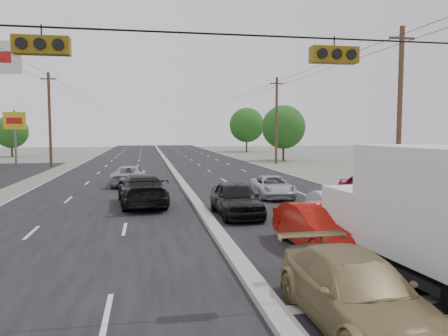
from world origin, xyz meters
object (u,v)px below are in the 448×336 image
Objects in this scene: tree_right_mid at (284,127)px; queue_car_e at (371,189)px; box_truck at (435,215)px; pole_sign_far at (15,125)px; oncoming_near at (142,190)px; utility_pole_right_b at (400,109)px; tree_right_far at (247,125)px; tree_left_far at (11,132)px; queue_car_a at (236,199)px; red_sedan at (318,228)px; utility_pole_right_c at (276,120)px; utility_pole_left_c at (50,119)px; tan_sedan at (356,293)px; oncoming_far at (129,176)px; queue_car_d at (429,208)px; queue_car_b at (336,209)px; queue_car_c at (272,187)px.

queue_car_e is at bearing -100.14° from tree_right_mid.
box_truck is at bearing -116.54° from queue_car_e.
oncoming_near is at bearing -63.53° from pole_sign_far.
tree_right_far is at bearing 86.36° from utility_pole_right_b.
queue_car_a is (23.40, -50.13, -2.95)m from tree_left_far.
red_sedan is at bearing -66.10° from tree_left_far.
red_sedan is (-1.56, 3.54, -1.04)m from box_truck.
box_truck is (-8.09, -39.60, -3.34)m from utility_pole_right_c.
utility_pole_left_c is 2.22× the size of queue_car_a.
tan_sedan is at bearing -71.46° from utility_pole_left_c.
tree_left_far is 1.38× the size of queue_car_e.
tan_sedan is 0.96× the size of oncoming_far.
tan_sedan is 15.46m from queue_car_e.
red_sedan is at bearing -101.26° from tree_right_far.
oncoming_near is at bearing 117.21° from red_sedan.
oncoming_far is (-8.11, 21.65, -1.07)m from box_truck.
queue_car_a is at bearing 100.30° from red_sedan.
utility_pole_right_b is 55.11m from tree_right_far.
queue_car_d is (-6.08, -38.07, -3.70)m from tree_right_mid.
box_truck is 14.90m from oncoming_near.
utility_pole_left_c is 25.00m from utility_pole_right_c.
oncoming_far is (8.80, -17.95, -4.42)m from utility_pole_left_c.
tree_left_far is 65.82m from tan_sedan.
pole_sign_far is 1.36× the size of queue_car_d.
utility_pole_right_b is 15.94m from oncoming_near.
utility_pole_left_c is 39.44m from red_sedan.
utility_pole_right_b is 17.03m from box_truck.
red_sedan is at bearing 108.91° from box_truck.
red_sedan is 1.00× the size of queue_car_d.
utility_pole_right_b is 11.72m from queue_car_b.
queue_car_b is (17.45, -32.79, -4.44)m from utility_pole_left_c.
queue_car_d is (30.92, -53.07, -3.08)m from tree_left_far.
pole_sign_far is 37.80m from queue_car_e.
tan_sedan is 11.32m from queue_car_a.
queue_car_d is (4.32, -8.04, 0.03)m from queue_car_c.
tree_right_mid reaches higher than box_truck.
utility_pole_right_c is 2.27× the size of red_sedan.
box_truck is (-11.59, -69.60, -3.19)m from tree_right_far.
oncoming_far is at bearing -63.89° from utility_pole_left_c.
utility_pole_right_b is 1.63× the size of tree_left_far.
tan_sedan is 1.08× the size of queue_car_d.
tree_right_mid is (27.50, 5.00, -0.77)m from utility_pole_left_c.
oncoming_near reaches higher than oncoming_far.
utility_pole_left_c is at bearing 116.34° from queue_car_d.
utility_pole_left_c reaches higher than tree_right_far.
tree_left_far is at bearing -165.26° from tree_right_far.
queue_car_b reaches higher than queue_car_d.
oncoming_near is at bearing 113.95° from box_truck.
tree_right_far is at bearing -110.78° from oncoming_far.
queue_car_a is 4.44m from queue_car_b.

